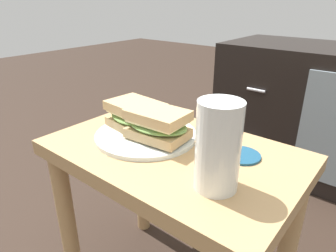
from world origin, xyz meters
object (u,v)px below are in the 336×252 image
tv_cabinet (331,115)px  sandwich_front (136,115)px  coaster (241,155)px  beer_glass (218,148)px  plate (146,135)px  sandwich_back (157,125)px

tv_cabinet → sandwich_front: size_ratio=6.06×
coaster → sandwich_front: bearing=-169.9°
tv_cabinet → beer_glass: 1.05m
plate → sandwich_front: (-0.04, 0.01, 0.04)m
tv_cabinet → beer_glass: bearing=-89.7°
tv_cabinet → sandwich_back: bearing=-101.2°
sandwich_back → beer_glass: beer_glass is taller
sandwich_front → plate: bearing=-12.3°
beer_glass → coaster: (-0.01, 0.13, -0.07)m
coaster → tv_cabinet: bearing=89.4°
plate → sandwich_back: (0.04, -0.01, 0.04)m
tv_cabinet → sandwich_front: tv_cabinet is taller
tv_cabinet → plate: tv_cabinet is taller
sandwich_front → beer_glass: (0.28, -0.08, 0.03)m
sandwich_back → beer_glass: (0.19, -0.06, 0.03)m
tv_cabinet → plate: 0.99m
plate → coaster: plate is taller
sandwich_front → sandwich_back: (0.09, -0.02, 0.00)m
sandwich_front → beer_glass: beer_glass is taller
plate → sandwich_front: 0.06m
tv_cabinet → beer_glass: beer_glass is taller
beer_glass → coaster: beer_glass is taller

